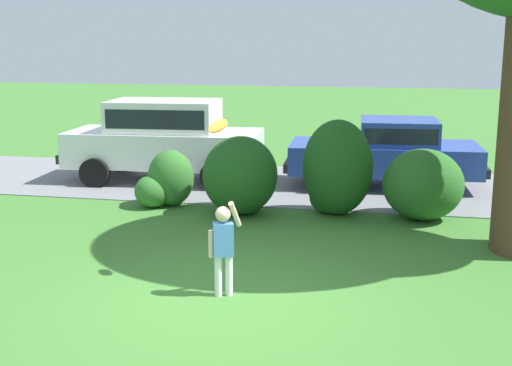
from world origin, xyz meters
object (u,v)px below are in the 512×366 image
object	(u,v)px
parked_sedan	(388,150)
frisbee	(218,126)
parked_suv	(165,136)
child_thrower	(223,243)

from	to	relation	value
parked_sedan	frisbee	distance (m)	7.02
parked_sedan	frisbee	size ratio (longest dim) A/B	14.31
parked_sedan	parked_suv	world-z (taller)	parked_suv
parked_suv	child_thrower	world-z (taller)	parked_suv
parked_suv	frisbee	xyz separation A→B (m)	(2.92, -6.17, 1.08)
parked_sedan	child_thrower	distance (m)	7.47
child_thrower	parked_sedan	bearing A→B (deg)	74.20
parked_suv	child_thrower	size ratio (longest dim) A/B	3.73
parked_sedan	frisbee	world-z (taller)	frisbee
child_thrower	parked_suv	bearing A→B (deg)	114.73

